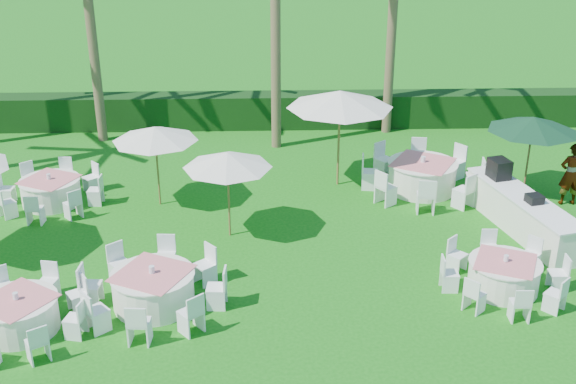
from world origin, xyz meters
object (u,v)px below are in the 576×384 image
banquet_table_d (51,191)px  staff_person (571,174)px  umbrella_b (227,160)px  banquet_table_b (153,288)px  umbrella_c (155,134)px  banquet_table_f (422,175)px  buffet_table (521,211)px  umbrella_green (533,124)px  banquet_table_c (504,275)px  banquet_table_a (19,314)px  umbrella_d (340,99)px

banquet_table_d → staff_person: size_ratio=1.63×
umbrella_b → banquet_table_b: bearing=-114.8°
banquet_table_d → umbrella_c: (3.01, -0.15, 1.68)m
umbrella_c → staff_person: bearing=-1.6°
banquet_table_f → buffet_table: buffet_table is taller
banquet_table_d → banquet_table_b: bearing=-55.9°
banquet_table_d → staff_person: bearing=-1.9°
banquet_table_b → staff_person: size_ratio=1.76×
banquet_table_f → umbrella_green: umbrella_green is taller
buffet_table → staff_person: (1.84, 1.55, 0.36)m
banquet_table_c → umbrella_green: (2.14, 5.01, 1.77)m
umbrella_green → buffet_table: 2.82m
staff_person → banquet_table_d: bearing=-3.9°
umbrella_b → buffet_table: (7.43, 0.06, -1.53)m
umbrella_b → umbrella_green: (8.26, 2.21, 0.08)m
banquet_table_d → banquet_table_f: bearing=3.2°
umbrella_c → buffet_table: 9.75m
banquet_table_a → umbrella_b: bearing=44.7°
banquet_table_b → banquet_table_c: 7.61m
banquet_table_b → staff_person: (10.74, 4.79, 0.48)m
umbrella_c → banquet_table_a: bearing=-108.9°
umbrella_b → umbrella_c: umbrella_c is taller
banquet_table_b → buffet_table: (8.90, 3.24, 0.11)m
banquet_table_b → banquet_table_f: 9.04m
banquet_table_c → umbrella_b: (-6.12, 2.80, 1.68)m
umbrella_d → staff_person: size_ratio=1.71×
banquet_table_a → banquet_table_b: banquet_table_b is taller
banquet_table_c → banquet_table_f: size_ratio=0.79×
banquet_table_d → umbrella_d: 8.44m
banquet_table_c → staff_person: staff_person is taller
umbrella_d → umbrella_b: bearing=-133.7°
banquet_table_b → banquet_table_d: 6.35m
umbrella_green → staff_person: bearing=-31.0°
banquet_table_f → umbrella_b: 6.24m
umbrella_c → buffet_table: size_ratio=0.54×
buffet_table → banquet_table_d: bearing=170.8°
banquet_table_d → umbrella_d: umbrella_d is taller
banquet_table_b → banquet_table_f: (6.89, 5.85, 0.05)m
umbrella_d → banquet_table_d: bearing=-172.3°
banquet_table_f → umbrella_d: 3.24m
banquet_table_d → staff_person: (14.30, -0.47, 0.50)m
banquet_table_a → staff_person: staff_person is taller
banquet_table_a → umbrella_c: 6.50m
banquet_table_f → umbrella_green: 3.33m
banquet_table_b → buffet_table: bearing=20.0°
umbrella_c → umbrella_d: size_ratio=0.76×
umbrella_green → staff_person: size_ratio=1.39×
umbrella_b → banquet_table_d: bearing=157.5°
umbrella_c → buffet_table: umbrella_c is taller
banquet_table_a → banquet_table_b: bearing=17.8°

